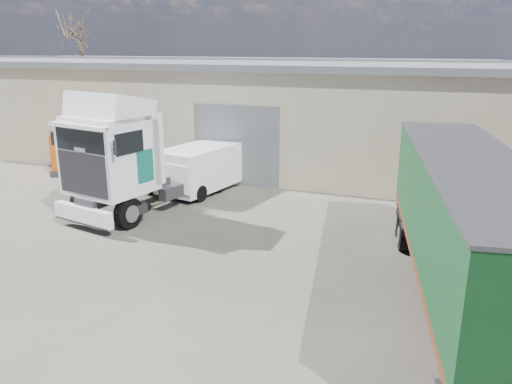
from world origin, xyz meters
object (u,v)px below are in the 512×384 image
(bare_tree, at_px, (78,18))
(box_trailer, at_px, (465,216))
(panel_van, at_px, (204,167))
(tractor_unit, at_px, (129,163))
(orange_skip, at_px, (88,155))

(bare_tree, xyz_separation_m, box_trailer, (25.14, -18.01, -5.70))
(box_trailer, relative_size, panel_van, 2.19)
(bare_tree, distance_m, tractor_unit, 21.24)
(panel_van, height_order, orange_skip, orange_skip)
(tractor_unit, bearing_deg, orange_skip, 151.83)
(panel_van, bearing_deg, tractor_unit, -96.20)
(box_trailer, height_order, panel_van, box_trailer)
(bare_tree, bearing_deg, orange_skip, -51.83)
(bare_tree, relative_size, box_trailer, 0.86)
(bare_tree, relative_size, tractor_unit, 1.32)
(tractor_unit, height_order, panel_van, tractor_unit)
(orange_skip, bearing_deg, box_trailer, -48.90)
(box_trailer, bearing_deg, tractor_unit, 156.47)
(tractor_unit, height_order, box_trailer, tractor_unit)
(bare_tree, distance_m, orange_skip, 14.97)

